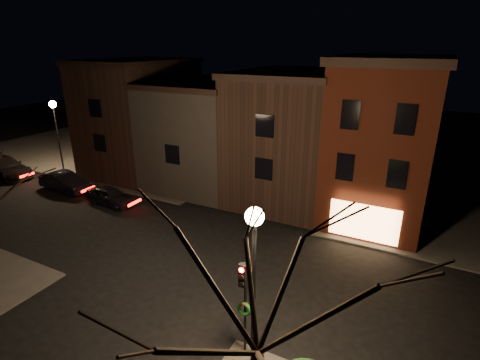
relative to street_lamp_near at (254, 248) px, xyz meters
name	(u,v)px	position (x,y,z in m)	size (l,w,h in m)	color
ground	(200,254)	(-6.20, 6.00, -5.18)	(120.00, 120.00, 0.00)	black
sidewalk_far_left	(153,139)	(-26.20, 26.00, -5.12)	(30.00, 30.00, 0.12)	#2D2B28
corner_building	(382,141)	(1.80, 15.47, 0.22)	(6.50, 8.50, 10.50)	#47180C
row_building_a	(291,136)	(-4.70, 16.50, -0.34)	(7.30, 10.30, 9.40)	black
row_building_b	(209,132)	(-11.95, 16.50, -0.85)	(7.80, 10.30, 8.40)	black
row_building_c	(141,116)	(-19.20, 16.50, -0.09)	(7.30, 10.30, 9.90)	black
street_lamp_near	(254,248)	(0.00, 0.00, 0.00)	(0.60, 0.60, 6.48)	black
street_lamp_far	(55,117)	(-25.20, 12.20, 0.00)	(0.60, 0.60, 6.48)	black
traffic_signal	(244,296)	(-0.60, 0.49, -2.37)	(0.58, 0.38, 4.05)	black
bare_tree_right	(259,274)	(1.30, -2.50, 0.97)	(6.40, 6.40, 8.50)	black
parked_car_a	(110,196)	(-15.91, 8.84, -4.50)	(1.60, 3.97, 1.35)	black
parked_car_b	(64,182)	(-21.24, 9.17, -4.42)	(1.61, 4.62, 1.52)	black
parked_car_c	(5,167)	(-28.94, 9.13, -4.32)	(2.41, 5.93, 1.72)	black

